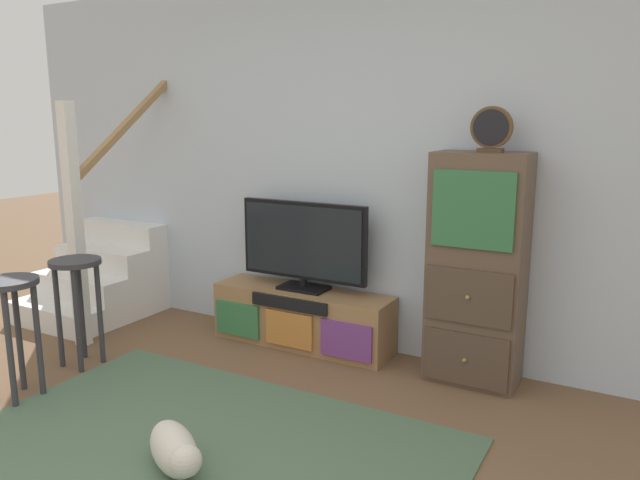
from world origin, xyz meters
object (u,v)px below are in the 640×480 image
media_console (302,318)px  desk_clock (491,129)px  side_cabinet (477,270)px  bar_stool_near (11,311)px  bar_stool_far (77,288)px  dog (175,450)px  television (303,243)px

media_console → desk_clock: desk_clock is taller
side_cabinet → bar_stool_near: (-2.34, -1.61, -0.18)m
side_cabinet → desk_clock: (0.05, -0.02, 0.88)m
bar_stool_far → dog: size_ratio=1.52×
desk_clock → bar_stool_near: bearing=-146.3°
side_cabinet → dog: size_ratio=3.00×
side_cabinet → bar_stool_far: bearing=-156.3°
side_cabinet → desk_clock: bearing=-18.1°
bar_stool_near → dog: bar_stool_near is taller
desk_clock → dog: size_ratio=0.55×
media_console → bar_stool_near: 1.95m
bar_stool_far → media_console: bearing=42.7°
media_console → side_cabinet: 1.39m
side_cabinet → television: bearing=179.4°
television → dog: bearing=-79.7°
desk_clock → bar_stool_far: 2.89m
media_console → side_cabinet: bearing=0.5°
media_console → bar_stool_near: (-1.06, -1.60, 0.34)m
media_console → bar_stool_far: (-1.15, -1.06, 0.34)m
television → bar_stool_far: television is taller
media_console → television: 0.56m
bar_stool_far → bar_stool_near: bearing=-81.0°
desk_clock → bar_stool_near: 3.06m
television → desk_clock: 1.57m
desk_clock → bar_stool_far: size_ratio=0.36×
media_console → side_cabinet: side_cabinet is taller
bar_stool_near → bar_stool_far: 0.55m
desk_clock → bar_stool_near: (-2.39, -1.60, -1.06)m
side_cabinet → dog: side_cabinet is taller
television → desk_clock: size_ratio=3.73×
desk_clock → media_console: bearing=179.8°
television → desk_clock: desk_clock is taller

